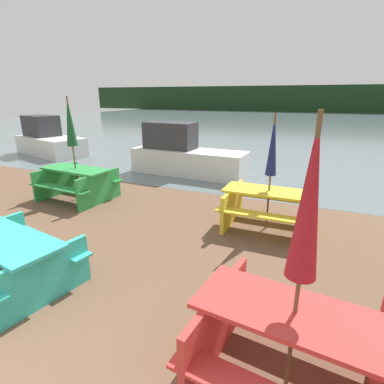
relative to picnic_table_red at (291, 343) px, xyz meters
The scene contains 11 objects.
water 30.09m from the picnic_table_red, 95.45° to the left, with size 60.00×50.00×0.00m.
far_treeline 50.06m from the picnic_table_red, 93.27° to the left, with size 80.00×1.60×4.00m.
picnic_table_red is the anchor object (origin of this frame).
picnic_table_teal 3.70m from the picnic_table_red, behind, with size 2.07×1.67×0.73m.
picnic_table_green 6.35m from the picnic_table_red, 149.32° to the left, with size 1.86×1.51×0.79m.
picnic_table_yellow 3.46m from the picnic_table_red, 102.98° to the left, with size 1.71×1.39×0.77m.
umbrella_crimson 1.29m from the picnic_table_red, behind, with size 0.24×0.24×2.42m.
umbrella_darkgreen 6.51m from the picnic_table_red, 149.32° to the left, with size 0.25×0.25×2.50m.
umbrella_navy 3.64m from the picnic_table_red, 102.98° to the left, with size 0.20×0.20×2.21m.
boat 7.84m from the picnic_table_red, 121.49° to the left, with size 3.87×1.36×1.67m.
boat_second 13.35m from the picnic_table_red, 146.05° to the left, with size 3.72×2.33×1.66m.
Camera 1 is at (2.89, -0.40, 2.51)m, focal length 28.00 mm.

